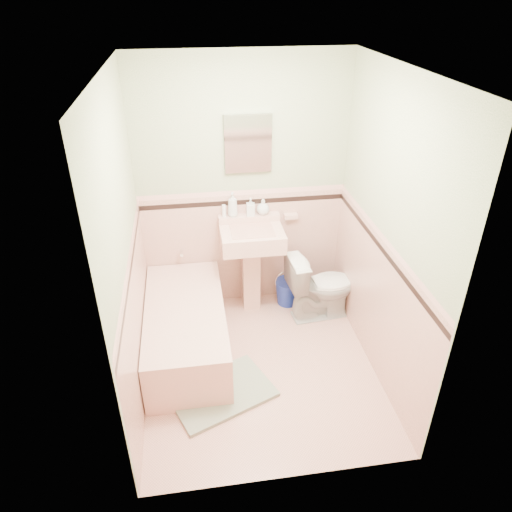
{
  "coord_description": "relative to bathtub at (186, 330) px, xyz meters",
  "views": [
    {
      "loc": [
        -0.51,
        -3.1,
        3.0
      ],
      "look_at": [
        0.0,
        0.25,
        1.0
      ],
      "focal_mm": 33.32,
      "sensor_mm": 36.0,
      "label": 1
    }
  ],
  "objects": [
    {
      "name": "sink_faucet",
      "position": [
        0.68,
        0.67,
        0.72
      ],
      "size": [
        0.02,
        0.02,
        0.1
      ],
      "primitive_type": "cylinder",
      "color": "silver",
      "rests_on": "sink"
    },
    {
      "name": "bathtub",
      "position": [
        0.0,
        0.0,
        0.0
      ],
      "size": [
        0.7,
        1.5,
        0.45
      ],
      "primitive_type": "cube",
      "color": "#E3AA99",
      "rests_on": "floor"
    },
    {
      "name": "cap_back",
      "position": [
        0.63,
        0.75,
        0.99
      ],
      "size": [
        2.0,
        0.0,
        2.0
      ],
      "primitive_type": "plane",
      "rotation": [
        1.57,
        0.0,
        0.0
      ],
      "color": "#E8AA9E",
      "rests_on": "ground"
    },
    {
      "name": "cap_right",
      "position": [
        1.61,
        -0.33,
        1.0
      ],
      "size": [
        0.0,
        2.2,
        2.2
      ],
      "primitive_type": "plane",
      "rotation": [
        1.57,
        0.0,
        -1.57
      ],
      "color": "#E8AA9E",
      "rests_on": "ground"
    },
    {
      "name": "medicine_cabinet",
      "position": [
        0.68,
        0.74,
        1.47
      ],
      "size": [
        0.43,
        0.04,
        0.54
      ],
      "primitive_type": "cube",
      "color": "white",
      "rests_on": "wall_back"
    },
    {
      "name": "cap_front",
      "position": [
        0.63,
        -1.41,
        0.99
      ],
      "size": [
        2.0,
        0.0,
        2.0
      ],
      "primitive_type": "plane",
      "rotation": [
        -1.57,
        0.0,
        0.0
      ],
      "color": "#E8AA9E",
      "rests_on": "ground"
    },
    {
      "name": "accent_back",
      "position": [
        0.63,
        0.75,
        0.9
      ],
      "size": [
        2.0,
        0.0,
        2.0
      ],
      "primitive_type": "plane",
      "rotation": [
        1.57,
        0.0,
        0.0
      ],
      "color": "black",
      "rests_on": "ground"
    },
    {
      "name": "floor",
      "position": [
        0.63,
        -0.33,
        -0.23
      ],
      "size": [
        2.2,
        2.2,
        0.0
      ],
      "primitive_type": "plane",
      "color": "#E8AA98",
      "rests_on": "ground"
    },
    {
      "name": "shoe",
      "position": [
        0.15,
        -0.58,
        -0.16
      ],
      "size": [
        0.17,
        0.09,
        0.06
      ],
      "primitive_type": "cube",
      "rotation": [
        0.0,
        0.0,
        0.1
      ],
      "color": "#BF1E59",
      "rests_on": "bath_mat"
    },
    {
      "name": "wainscot_front",
      "position": [
        0.63,
        -1.42,
        0.38
      ],
      "size": [
        2.0,
        0.0,
        2.0
      ],
      "primitive_type": "plane",
      "rotation": [
        -1.57,
        0.0,
        0.0
      ],
      "color": "beige",
      "rests_on": "ground"
    },
    {
      "name": "soap_dish",
      "position": [
        1.1,
        0.73,
        0.72
      ],
      "size": [
        0.13,
        0.08,
        0.04
      ],
      "primitive_type": "cube",
      "color": "#E3AA99",
      "rests_on": "wall_back"
    },
    {
      "name": "wall_right",
      "position": [
        1.63,
        -0.33,
        1.02
      ],
      "size": [
        0.0,
        2.5,
        2.5
      ],
      "primitive_type": "plane",
      "rotation": [
        1.57,
        0.0,
        -1.57
      ],
      "color": "beige",
      "rests_on": "ground"
    },
    {
      "name": "ceiling",
      "position": [
        0.63,
        -0.33,
        2.27
      ],
      "size": [
        2.2,
        2.2,
        0.0
      ],
      "primitive_type": "plane",
      "rotation": [
        3.14,
        0.0,
        0.0
      ],
      "color": "white",
      "rests_on": "ground"
    },
    {
      "name": "wainscot_left",
      "position": [
        -0.36,
        -0.33,
        0.38
      ],
      "size": [
        0.0,
        2.2,
        2.2
      ],
      "primitive_type": "plane",
      "rotation": [
        1.57,
        0.0,
        1.57
      ],
      "color": "beige",
      "rests_on": "ground"
    },
    {
      "name": "bath_mat",
      "position": [
        0.26,
        -0.6,
        -0.21
      ],
      "size": [
        0.96,
        0.82,
        0.03
      ],
      "primitive_type": "cube",
      "rotation": [
        0.0,
        0.0,
        0.4
      ],
      "color": "gray",
      "rests_on": "floor"
    },
    {
      "name": "sink",
      "position": [
        0.68,
        0.53,
        0.24
      ],
      "size": [
        0.6,
        0.49,
        0.94
      ],
      "primitive_type": null,
      "color": "#E3AA99",
      "rests_on": "floor"
    },
    {
      "name": "soap_bottle_left",
      "position": [
        0.52,
        0.71,
        0.9
      ],
      "size": [
        0.11,
        0.11,
        0.24
      ],
      "primitive_type": "imported",
      "rotation": [
        0.0,
        0.0,
        -0.23
      ],
      "color": "#B2B2B2",
      "rests_on": "sink"
    },
    {
      "name": "soap_bottle_right",
      "position": [
        0.82,
        0.71,
        0.85
      ],
      "size": [
        0.16,
        0.16,
        0.16
      ],
      "primitive_type": "imported",
      "rotation": [
        0.0,
        0.0,
        -0.39
      ],
      "color": "#B2B2B2",
      "rests_on": "sink"
    },
    {
      "name": "wall_back",
      "position": [
        0.63,
        0.77,
        1.02
      ],
      "size": [
        2.5,
        0.0,
        2.5
      ],
      "primitive_type": "plane",
      "rotation": [
        1.57,
        0.0,
        0.0
      ],
      "color": "beige",
      "rests_on": "ground"
    },
    {
      "name": "wall_front",
      "position": [
        0.63,
        -1.43,
        1.02
      ],
      "size": [
        2.5,
        0.0,
        2.5
      ],
      "primitive_type": "plane",
      "rotation": [
        -1.57,
        0.0,
        0.0
      ],
      "color": "beige",
      "rests_on": "ground"
    },
    {
      "name": "toilet",
      "position": [
        1.35,
        0.34,
        0.12
      ],
      "size": [
        0.72,
        0.45,
        0.7
      ],
      "primitive_type": "imported",
      "rotation": [
        0.0,
        0.0,
        1.67
      ],
      "color": "white",
      "rests_on": "floor"
    },
    {
      "name": "bucket",
      "position": [
        1.07,
        0.59,
        -0.09
      ],
      "size": [
        0.31,
        0.31,
        0.27
      ],
      "primitive_type": null,
      "rotation": [
        0.0,
        0.0,
        -0.15
      ],
      "color": "navy",
      "rests_on": "floor"
    },
    {
      "name": "wainscot_right",
      "position": [
        1.62,
        -0.33,
        0.38
      ],
      "size": [
        0.0,
        2.2,
        2.2
      ],
      "primitive_type": "plane",
      "rotation": [
        1.57,
        0.0,
        -1.57
      ],
      "color": "beige",
      "rests_on": "ground"
    },
    {
      "name": "accent_left",
      "position": [
        -0.35,
        -0.33,
        0.89
      ],
      "size": [
        0.0,
        2.2,
        2.2
      ],
      "primitive_type": "plane",
      "rotation": [
        1.57,
        0.0,
        1.57
      ],
      "color": "black",
      "rests_on": "ground"
    },
    {
      "name": "soap_bottle_mid",
      "position": [
        0.7,
        0.71,
        0.86
      ],
      "size": [
        0.09,
        0.09,
        0.17
      ],
      "primitive_type": "imported",
      "rotation": [
        0.0,
        0.0,
        -0.09
      ],
      "color": "#B2B2B2",
      "rests_on": "sink"
    },
    {
      "name": "wall_left",
      "position": [
        -0.37,
        -0.33,
        1.02
      ],
      "size": [
        0.0,
        2.5,
        2.5
      ],
      "primitive_type": "plane",
      "rotation": [
        1.57,
        0.0,
        1.57
      ],
      "color": "beige",
      "rests_on": "ground"
    },
    {
      "name": "accent_front",
      "position": [
        0.63,
        -1.41,
        0.9
      ],
      "size": [
        2.0,
        0.0,
        2.0
      ],
      "primitive_type": "plane",
      "rotation": [
        -1.57,
        0.0,
        0.0
      ],
      "color": "black",
      "rests_on": "ground"
    },
    {
      "name": "tub_faucet",
      "position": [
        0.0,
        0.72,
        0.41
      ],
      "size": [
        0.04,
        0.12,
        0.04
      ],
      "primitive_type": "cylinder",
      "rotation": [
        1.57,
        0.0,
        0.0
      ],
      "color": "silver",
      "rests_on": "wall_back"
    },
    {
      "name": "tube",
      "position": [
        0.44,
        0.71,
        0.84
      ],
      "size": [
        0.04,
        0.04,
        0.12
      ],
      "primitive_type": "cylinder",
      "rotation": [
        0.0,
        0.0,
        -0.0
      ],
      "color": "white",
      "rests_on": "sink"
    },
    {
      "name": "accent_right",
      "position": [
        1.61,
        -0.33,
        0.89
      ],
      "size": [
        0.0,
        2.2,
        2.2
      ],
      "primitive_type": "plane",
      "rotation": [
        1.57,
        0.0,
        -1.57
      ],
      "color": "black",
      "rests_on": "ground"
    },
    {
      "name": "wainscot_back",
      "position": [
        0.63,
        0.76,
        0.38
      ],
      "size": [
        2.0,
        0.0,
        2.0
      ],
      "primitive_type": "plane",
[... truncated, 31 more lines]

